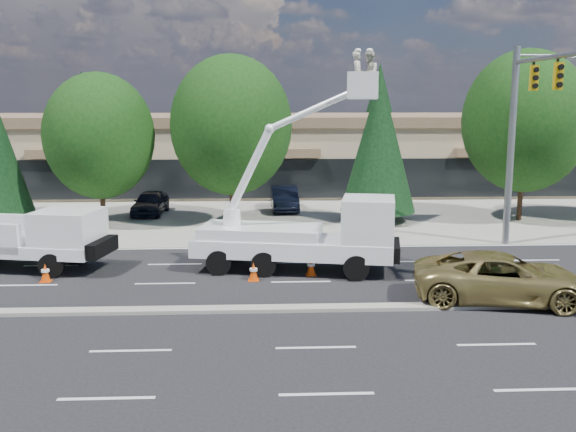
{
  "coord_description": "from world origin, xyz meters",
  "views": [
    {
      "loc": [
        -1.49,
        -19.67,
        6.67
      ],
      "look_at": [
        -0.45,
        3.71,
        2.4
      ],
      "focal_mm": 40.0,
      "sensor_mm": 36.0,
      "label": 1
    }
  ],
  "objects_px": {
    "signal_mast": "(534,114)",
    "utility_pickup": "(33,245)",
    "minivan": "(503,278)",
    "bucket_truck": "(313,225)"
  },
  "relations": [
    {
      "from": "signal_mast",
      "to": "bucket_truck",
      "type": "relative_size",
      "value": 1.19
    },
    {
      "from": "minivan",
      "to": "signal_mast",
      "type": "bearing_deg",
      "value": -16.45
    },
    {
      "from": "signal_mast",
      "to": "minivan",
      "type": "xyz_separation_m",
      "value": [
        -3.45,
        -6.44,
        -5.24
      ]
    },
    {
      "from": "signal_mast",
      "to": "bucket_truck",
      "type": "xyz_separation_m",
      "value": [
        -9.46,
        -2.34,
        -4.2
      ]
    },
    {
      "from": "signal_mast",
      "to": "minivan",
      "type": "bearing_deg",
      "value": -118.15
    },
    {
      "from": "signal_mast",
      "to": "utility_pickup",
      "type": "xyz_separation_m",
      "value": [
        -20.52,
        -1.52,
        -5.06
      ]
    },
    {
      "from": "utility_pickup",
      "to": "minivan",
      "type": "relative_size",
      "value": 1.14
    },
    {
      "from": "utility_pickup",
      "to": "bucket_truck",
      "type": "relative_size",
      "value": 0.78
    },
    {
      "from": "signal_mast",
      "to": "bucket_truck",
      "type": "height_order",
      "value": "signal_mast"
    },
    {
      "from": "signal_mast",
      "to": "utility_pickup",
      "type": "relative_size",
      "value": 1.53
    }
  ]
}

